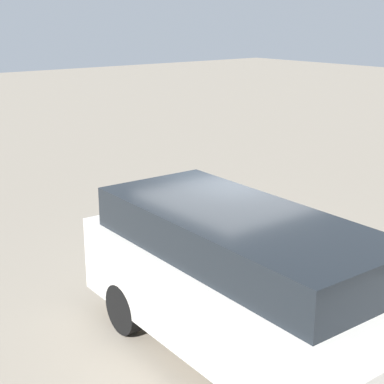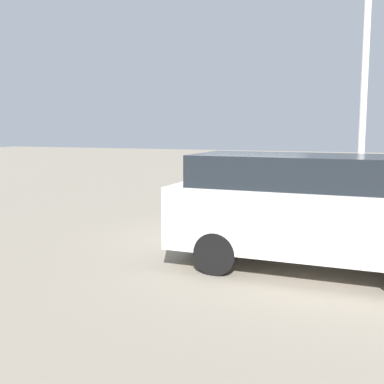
% 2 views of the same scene
% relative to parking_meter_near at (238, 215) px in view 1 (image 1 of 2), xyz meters
% --- Properties ---
extents(ground_plane, '(80.00, 80.00, 0.00)m').
position_rel_parking_meter_near_xyz_m(ground_plane, '(0.50, -0.54, -1.01)').
color(ground_plane, gray).
extents(parking_meter_near, '(0.21, 0.13, 1.36)m').
position_rel_parking_meter_near_xyz_m(parking_meter_near, '(0.00, 0.00, 0.00)').
color(parking_meter_near, '#4C4C4C').
rests_on(parking_meter_near, ground).
extents(parked_van, '(5.13, 2.06, 2.02)m').
position_rel_parking_meter_near_xyz_m(parked_van, '(2.21, -1.99, 0.11)').
color(parked_van, beige).
rests_on(parked_van, ground).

